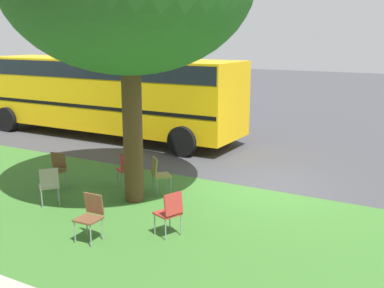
{
  "coord_description": "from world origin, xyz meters",
  "views": [
    {
      "loc": [
        -3.91,
        10.5,
        3.66
      ],
      "look_at": [
        1.56,
        0.79,
        1.07
      ],
      "focal_mm": 43.39,
      "sensor_mm": 36.0,
      "label": 1
    }
  ],
  "objects_px": {
    "chair_2": "(56,168)",
    "school_bus": "(106,89)",
    "chair_1": "(170,210)",
    "chair_3": "(49,183)",
    "chair_6": "(91,214)",
    "chair_4": "(159,172)",
    "chair_5": "(127,167)"
  },
  "relations": [
    {
      "from": "chair_2",
      "to": "school_bus",
      "type": "distance_m",
      "value": 6.28
    },
    {
      "from": "chair_2",
      "to": "chair_1",
      "type": "bearing_deg",
      "value": 165.02
    },
    {
      "from": "chair_2",
      "to": "chair_3",
      "type": "bearing_deg",
      "value": 128.62
    },
    {
      "from": "chair_6",
      "to": "school_bus",
      "type": "xyz_separation_m",
      "value": [
        5.67,
        -7.36,
        1.24
      ]
    },
    {
      "from": "chair_1",
      "to": "school_bus",
      "type": "bearing_deg",
      "value": -43.58
    },
    {
      "from": "chair_2",
      "to": "chair_3",
      "type": "xyz_separation_m",
      "value": [
        -0.79,
        0.99,
        0.0
      ]
    },
    {
      "from": "chair_6",
      "to": "school_bus",
      "type": "distance_m",
      "value": 9.37
    },
    {
      "from": "chair_3",
      "to": "chair_4",
      "type": "distance_m",
      "value": 2.49
    },
    {
      "from": "chair_3",
      "to": "school_bus",
      "type": "height_order",
      "value": "school_bus"
    },
    {
      "from": "chair_3",
      "to": "chair_6",
      "type": "xyz_separation_m",
      "value": [
        -2.0,
        0.92,
        0.0
      ]
    },
    {
      "from": "chair_1",
      "to": "chair_2",
      "type": "distance_m",
      "value": 4.1
    },
    {
      "from": "chair_3",
      "to": "chair_4",
      "type": "relative_size",
      "value": 1.0
    },
    {
      "from": "chair_3",
      "to": "chair_6",
      "type": "relative_size",
      "value": 1.0
    },
    {
      "from": "chair_3",
      "to": "chair_6",
      "type": "bearing_deg",
      "value": 155.29
    },
    {
      "from": "chair_4",
      "to": "chair_6",
      "type": "distance_m",
      "value": 2.83
    },
    {
      "from": "school_bus",
      "to": "chair_1",
      "type": "bearing_deg",
      "value": 136.42
    },
    {
      "from": "chair_1",
      "to": "chair_6",
      "type": "xyz_separation_m",
      "value": [
        1.17,
        0.85,
        0.0
      ]
    },
    {
      "from": "chair_3",
      "to": "chair_5",
      "type": "bearing_deg",
      "value": -110.17
    },
    {
      "from": "chair_1",
      "to": "school_bus",
      "type": "xyz_separation_m",
      "value": [
        6.84,
        -6.5,
        1.24
      ]
    },
    {
      "from": "chair_3",
      "to": "school_bus",
      "type": "distance_m",
      "value": 7.51
    },
    {
      "from": "chair_1",
      "to": "chair_5",
      "type": "xyz_separation_m",
      "value": [
        2.48,
        -1.96,
        0.0
      ]
    },
    {
      "from": "chair_4",
      "to": "chair_5",
      "type": "height_order",
      "value": "same"
    },
    {
      "from": "school_bus",
      "to": "chair_5",
      "type": "bearing_deg",
      "value": 133.81
    },
    {
      "from": "chair_1",
      "to": "chair_4",
      "type": "xyz_separation_m",
      "value": [
        1.54,
        -1.96,
        0.0
      ]
    },
    {
      "from": "chair_2",
      "to": "chair_5",
      "type": "xyz_separation_m",
      "value": [
        -1.49,
        -0.9,
        0.0
      ]
    },
    {
      "from": "chair_2",
      "to": "chair_6",
      "type": "relative_size",
      "value": 1.0
    },
    {
      "from": "chair_1",
      "to": "chair_6",
      "type": "relative_size",
      "value": 1.0
    },
    {
      "from": "chair_1",
      "to": "chair_5",
      "type": "height_order",
      "value": "same"
    },
    {
      "from": "chair_2",
      "to": "chair_3",
      "type": "height_order",
      "value": "same"
    },
    {
      "from": "chair_3",
      "to": "chair_6",
      "type": "distance_m",
      "value": 2.2
    },
    {
      "from": "school_bus",
      "to": "chair_6",
      "type": "bearing_deg",
      "value": 127.6
    },
    {
      "from": "chair_5",
      "to": "chair_1",
      "type": "bearing_deg",
      "value": 141.65
    }
  ]
}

